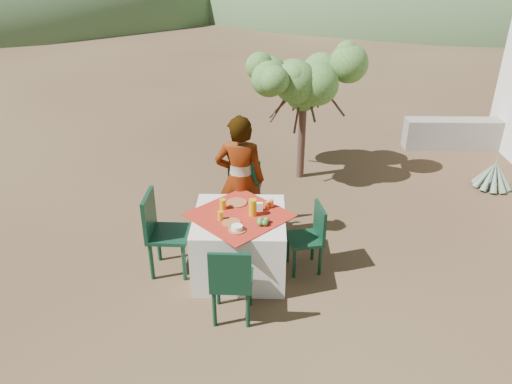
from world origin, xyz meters
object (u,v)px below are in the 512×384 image
juice_pitcher (253,207)px  agave (493,175)px  table (240,244)px  chair_right (311,235)px  shrub_tree (307,86)px  chair_left (161,229)px  chair_near (231,281)px  person (240,180)px  chair_far (245,194)px

juice_pitcher → agave: bearing=31.4°
table → chair_right: (0.81, 0.08, 0.08)m
shrub_tree → agave: (2.91, -0.40, -1.28)m
chair_left → juice_pitcher: 1.09m
chair_right → juice_pitcher: juice_pitcher is taller
chair_near → person: bearing=-89.4°
chair_right → agave: chair_right is taller
chair_near → person: person is taller
chair_far → chair_near: chair_far is taller
chair_near → agave: bearing=-140.1°
table → chair_far: chair_far is taller
shrub_tree → chair_right: bearing=-92.2°
chair_right → juice_pitcher: size_ratio=4.20×
chair_near → juice_pitcher: 0.93m
agave → chair_left: bearing=-154.7°
table → chair_right: chair_right is taller
chair_left → shrub_tree: shrub_tree is taller
agave → juice_pitcher: bearing=-148.6°
chair_left → person: 1.15m
shrub_tree → table: bearing=-109.1°
chair_right → agave: 3.71m
chair_right → person: bearing=-138.1°
chair_near → chair_right: chair_near is taller
chair_near → juice_pitcher: juice_pitcher is taller
person → shrub_tree: shrub_tree is taller
chair_left → chair_right: (1.71, 0.07, -0.10)m
table → chair_near: (-0.04, -0.84, 0.12)m
table → juice_pitcher: (0.15, -0.00, 0.48)m
person → agave: 4.19m
table → shrub_tree: shrub_tree is taller
agave → juice_pitcher: juice_pitcher is taller
person → shrub_tree: (0.94, 1.93, 0.65)m
person → shrub_tree: bearing=-112.1°
chair_near → chair_left: chair_left is taller
chair_left → person: person is taller
chair_right → chair_left: bearing=-99.0°
chair_left → chair_right: size_ratio=1.21×
person → chair_near: bearing=93.1°
juice_pitcher → chair_right: bearing=7.4°
shrub_tree → juice_pitcher: (-0.76, -2.65, -0.63)m
chair_near → agave: 4.95m
table → juice_pitcher: bearing=-1.0°
chair_left → juice_pitcher: bearing=-89.2°
chair_right → person: size_ratio=0.49×
chair_near → chair_right: bearing=-131.5°
table → chair_left: (-0.89, 0.01, 0.17)m
chair_far → juice_pitcher: juice_pitcher is taller
chair_near → juice_pitcher: (0.19, 0.84, 0.36)m
chair_left → shrub_tree: bearing=-32.9°
chair_far → shrub_tree: size_ratio=0.49×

